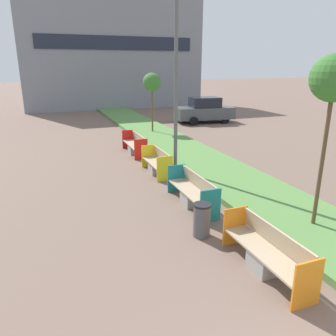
{
  "coord_description": "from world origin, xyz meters",
  "views": [
    {
      "loc": [
        -3.07,
        -1.35,
        4.11
      ],
      "look_at": [
        0.9,
        9.05,
        0.6
      ],
      "focal_mm": 35.0,
      "sensor_mm": 36.0,
      "label": 1
    }
  ],
  "objects_px": {
    "bench_yellow_frame": "(157,164)",
    "bench_red_frame": "(135,146)",
    "sapling_tree_near": "(334,80)",
    "bench_teal_frame": "(193,193)",
    "litter_bin": "(202,220)",
    "bench_orange_frame": "(267,254)",
    "parked_car_distant": "(205,110)",
    "street_lamp_post": "(176,39)",
    "sapling_tree_far": "(152,83)"
  },
  "relations": [
    {
      "from": "sapling_tree_far",
      "to": "street_lamp_post",
      "type": "bearing_deg",
      "value": -101.94
    },
    {
      "from": "bench_teal_frame",
      "to": "sapling_tree_near",
      "type": "xyz_separation_m",
      "value": [
        2.26,
        -2.56,
        3.4
      ]
    },
    {
      "from": "bench_red_frame",
      "to": "sapling_tree_near",
      "type": "bearing_deg",
      "value": -76.08
    },
    {
      "from": "bench_teal_frame",
      "to": "street_lamp_post",
      "type": "height_order",
      "value": "street_lamp_post"
    },
    {
      "from": "bench_yellow_frame",
      "to": "parked_car_distant",
      "type": "relative_size",
      "value": 0.45
    },
    {
      "from": "bench_yellow_frame",
      "to": "bench_red_frame",
      "type": "relative_size",
      "value": 0.83
    },
    {
      "from": "bench_yellow_frame",
      "to": "street_lamp_post",
      "type": "distance_m",
      "value": 4.66
    },
    {
      "from": "litter_bin",
      "to": "street_lamp_post",
      "type": "height_order",
      "value": "street_lamp_post"
    },
    {
      "from": "street_lamp_post",
      "to": "sapling_tree_near",
      "type": "xyz_separation_m",
      "value": [
        1.65,
        -5.46,
        -1.19
      ]
    },
    {
      "from": "bench_red_frame",
      "to": "bench_yellow_frame",
      "type": "bearing_deg",
      "value": -90.08
    },
    {
      "from": "bench_red_frame",
      "to": "litter_bin",
      "type": "distance_m",
      "value": 8.42
    },
    {
      "from": "bench_teal_frame",
      "to": "sapling_tree_near",
      "type": "height_order",
      "value": "sapling_tree_near"
    },
    {
      "from": "bench_teal_frame",
      "to": "sapling_tree_near",
      "type": "distance_m",
      "value": 4.82
    },
    {
      "from": "bench_orange_frame",
      "to": "sapling_tree_far",
      "type": "distance_m",
      "value": 14.76
    },
    {
      "from": "sapling_tree_near",
      "to": "bench_teal_frame",
      "type": "bearing_deg",
      "value": 131.46
    },
    {
      "from": "sapling_tree_near",
      "to": "bench_orange_frame",
      "type": "bearing_deg",
      "value": -155.11
    },
    {
      "from": "litter_bin",
      "to": "sapling_tree_near",
      "type": "bearing_deg",
      "value": -14.34
    },
    {
      "from": "litter_bin",
      "to": "bench_red_frame",
      "type": "bearing_deg",
      "value": 85.89
    },
    {
      "from": "bench_teal_frame",
      "to": "sapling_tree_far",
      "type": "distance_m",
      "value": 11.29
    },
    {
      "from": "street_lamp_post",
      "to": "bench_orange_frame",
      "type": "bearing_deg",
      "value": -95.35
    },
    {
      "from": "bench_orange_frame",
      "to": "bench_red_frame",
      "type": "relative_size",
      "value": 1.01
    },
    {
      "from": "bench_orange_frame",
      "to": "bench_yellow_frame",
      "type": "bearing_deg",
      "value": 90.04
    },
    {
      "from": "street_lamp_post",
      "to": "bench_teal_frame",
      "type": "bearing_deg",
      "value": -101.84
    },
    {
      "from": "bench_red_frame",
      "to": "sapling_tree_near",
      "type": "xyz_separation_m",
      "value": [
        2.26,
        -9.13,
        3.4
      ]
    },
    {
      "from": "sapling_tree_far",
      "to": "bench_teal_frame",
      "type": "bearing_deg",
      "value": -101.91
    },
    {
      "from": "bench_orange_frame",
      "to": "sapling_tree_near",
      "type": "bearing_deg",
      "value": 24.89
    },
    {
      "from": "bench_teal_frame",
      "to": "litter_bin",
      "type": "height_order",
      "value": "bench_teal_frame"
    },
    {
      "from": "bench_red_frame",
      "to": "parked_car_distant",
      "type": "height_order",
      "value": "parked_car_distant"
    },
    {
      "from": "bench_orange_frame",
      "to": "parked_car_distant",
      "type": "xyz_separation_m",
      "value": [
        7.21,
        16.98,
        0.54
      ]
    },
    {
      "from": "sapling_tree_far",
      "to": "sapling_tree_near",
      "type": "bearing_deg",
      "value": -90.0
    },
    {
      "from": "bench_orange_frame",
      "to": "bench_red_frame",
      "type": "bearing_deg",
      "value": 90.0
    },
    {
      "from": "bench_yellow_frame",
      "to": "bench_red_frame",
      "type": "distance_m",
      "value": 3.27
    },
    {
      "from": "bench_orange_frame",
      "to": "street_lamp_post",
      "type": "relative_size",
      "value": 0.26
    },
    {
      "from": "sapling_tree_far",
      "to": "parked_car_distant",
      "type": "xyz_separation_m",
      "value": [
        4.94,
        2.66,
        -2.18
      ]
    },
    {
      "from": "bench_yellow_frame",
      "to": "litter_bin",
      "type": "bearing_deg",
      "value": -96.67
    },
    {
      "from": "parked_car_distant",
      "to": "sapling_tree_near",
      "type": "bearing_deg",
      "value": -99.72
    },
    {
      "from": "bench_yellow_frame",
      "to": "parked_car_distant",
      "type": "bearing_deg",
      "value": 54.42
    },
    {
      "from": "litter_bin",
      "to": "bench_orange_frame",
      "type": "bearing_deg",
      "value": -71.27
    },
    {
      "from": "street_lamp_post",
      "to": "sapling_tree_near",
      "type": "distance_m",
      "value": 5.83
    },
    {
      "from": "sapling_tree_near",
      "to": "sapling_tree_far",
      "type": "bearing_deg",
      "value": 90.0
    },
    {
      "from": "street_lamp_post",
      "to": "sapling_tree_near",
      "type": "bearing_deg",
      "value": -73.15
    },
    {
      "from": "parked_car_distant",
      "to": "sapling_tree_far",
      "type": "bearing_deg",
      "value": -144.24
    },
    {
      "from": "bench_yellow_frame",
      "to": "litter_bin",
      "type": "height_order",
      "value": "bench_yellow_frame"
    },
    {
      "from": "bench_teal_frame",
      "to": "parked_car_distant",
      "type": "xyz_separation_m",
      "value": [
        7.21,
        13.37,
        0.53
      ]
    },
    {
      "from": "bench_red_frame",
      "to": "parked_car_distant",
      "type": "distance_m",
      "value": 9.92
    },
    {
      "from": "bench_red_frame",
      "to": "sapling_tree_near",
      "type": "height_order",
      "value": "sapling_tree_near"
    },
    {
      "from": "bench_red_frame",
      "to": "sapling_tree_far",
      "type": "bearing_deg",
      "value": 61.39
    },
    {
      "from": "bench_orange_frame",
      "to": "street_lamp_post",
      "type": "distance_m",
      "value": 7.98
    },
    {
      "from": "bench_teal_frame",
      "to": "street_lamp_post",
      "type": "xyz_separation_m",
      "value": [
        0.61,
        2.9,
        4.58
      ]
    },
    {
      "from": "street_lamp_post",
      "to": "sapling_tree_near",
      "type": "height_order",
      "value": "street_lamp_post"
    }
  ]
}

